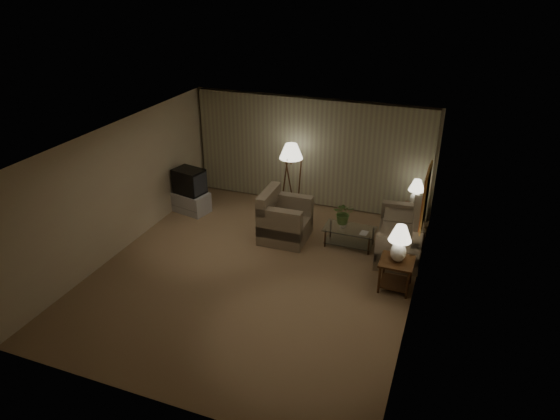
% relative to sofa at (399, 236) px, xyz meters
% --- Properties ---
extents(ground, '(7.00, 7.00, 0.00)m').
position_rel_sofa_xyz_m(ground, '(-2.50, -1.75, -0.39)').
color(ground, olive).
rests_on(ground, ground).
extents(room_shell, '(6.04, 7.02, 2.72)m').
position_rel_sofa_xyz_m(room_shell, '(-2.48, -0.24, 1.36)').
color(room_shell, '#C4BA97').
rests_on(room_shell, ground).
extents(sofa, '(1.91, 1.21, 0.77)m').
position_rel_sofa_xyz_m(sofa, '(0.00, 0.00, 0.00)').
color(sofa, gray).
rests_on(sofa, ground).
extents(armchair, '(1.09, 1.04, 0.88)m').
position_rel_sofa_xyz_m(armchair, '(-2.42, -0.28, 0.05)').
color(armchair, gray).
rests_on(armchair, ground).
extents(side_table_near, '(0.61, 0.61, 0.60)m').
position_rel_sofa_xyz_m(side_table_near, '(0.15, -1.35, 0.03)').
color(side_table_near, '#361A0E').
rests_on(side_table_near, ground).
extents(side_table_far, '(0.46, 0.38, 0.60)m').
position_rel_sofa_xyz_m(side_table_far, '(0.15, 1.15, 0.01)').
color(side_table_far, '#361A0E').
rests_on(side_table_far, ground).
extents(table_lamp_near, '(0.42, 0.42, 0.72)m').
position_rel_sofa_xyz_m(table_lamp_near, '(0.15, -1.35, 0.64)').
color(table_lamp_near, white).
rests_on(table_lamp_near, side_table_near).
extents(table_lamp_far, '(0.36, 0.36, 0.62)m').
position_rel_sofa_xyz_m(table_lamp_far, '(0.15, 1.15, 0.58)').
color(table_lamp_far, white).
rests_on(table_lamp_far, side_table_far).
extents(coffee_table, '(1.08, 0.59, 0.41)m').
position_rel_sofa_xyz_m(coffee_table, '(-1.02, -0.10, -0.11)').
color(coffee_table, silver).
rests_on(coffee_table, ground).
extents(tv_cabinet, '(1.09, 0.90, 0.50)m').
position_rel_sofa_xyz_m(tv_cabinet, '(-5.05, 0.19, -0.14)').
color(tv_cabinet, '#A3A3A5').
rests_on(tv_cabinet, ground).
extents(crt_tv, '(0.91, 0.79, 0.60)m').
position_rel_sofa_xyz_m(crt_tv, '(-5.05, 0.19, 0.41)').
color(crt_tv, black).
rests_on(crt_tv, tv_cabinet).
extents(floor_lamp, '(0.56, 0.56, 1.72)m').
position_rel_sofa_xyz_m(floor_lamp, '(-2.78, 1.10, 0.51)').
color(floor_lamp, '#361A0E').
rests_on(floor_lamp, ground).
extents(ottoman, '(0.70, 0.70, 0.42)m').
position_rel_sofa_xyz_m(ottoman, '(-2.54, 0.06, -0.18)').
color(ottoman, '#AA5F39').
rests_on(ottoman, ground).
extents(vase, '(0.16, 0.16, 0.15)m').
position_rel_sofa_xyz_m(vase, '(-1.17, -0.10, 0.11)').
color(vase, white).
rests_on(vase, coffee_table).
extents(flowers, '(0.51, 0.47, 0.49)m').
position_rel_sofa_xyz_m(flowers, '(-1.17, -0.10, 0.43)').
color(flowers, '#4D7032').
rests_on(flowers, vase).
extents(book, '(0.18, 0.23, 0.02)m').
position_rel_sofa_xyz_m(book, '(-0.77, -0.20, 0.04)').
color(book, olive).
rests_on(book, coffee_table).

